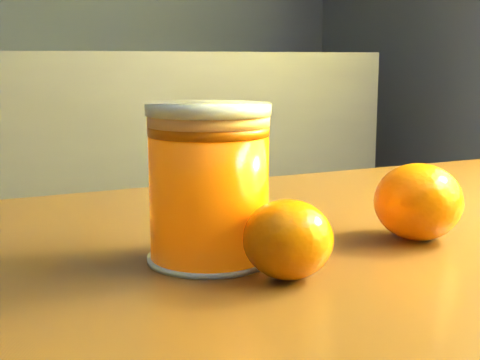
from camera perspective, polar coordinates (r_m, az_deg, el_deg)
name	(u,v)px	position (r m, az deg, el deg)	size (l,w,h in m)	color
juice_glass	(209,184)	(0.49, -2.66, -0.37)	(0.09, 0.09, 0.11)	#FF6405
orange_front	(288,239)	(0.45, 4.12, -5.06)	(0.06, 0.06, 0.05)	#DB6B04
orange_back	(418,202)	(0.57, 14.97, -1.81)	(0.07, 0.07, 0.06)	#DB6B04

